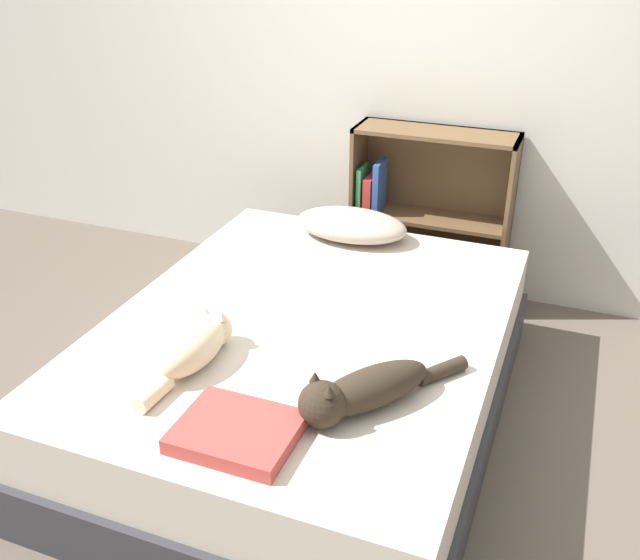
{
  "coord_description": "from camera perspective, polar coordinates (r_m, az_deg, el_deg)",
  "views": [
    {
      "loc": [
        0.9,
        -2.17,
        1.86
      ],
      "look_at": [
        0.0,
        0.15,
        0.56
      ],
      "focal_mm": 40.0,
      "sensor_mm": 36.0,
      "label": 1
    }
  ],
  "objects": [
    {
      "name": "bookshelf",
      "position": [
        3.75,
        8.57,
        5.41
      ],
      "size": [
        0.8,
        0.26,
        0.9
      ],
      "color": "brown",
      "rests_on": "ground_plane"
    },
    {
      "name": "bed",
      "position": [
        2.86,
        -1.07,
        -7.23
      ],
      "size": [
        1.49,
        1.94,
        0.46
      ],
      "color": "#333338",
      "rests_on": "ground_plane"
    },
    {
      "name": "ground_plane",
      "position": [
        2.99,
        -1.03,
        -10.82
      ],
      "size": [
        8.0,
        8.0,
        0.0
      ],
      "primitive_type": "plane",
      "color": "brown"
    },
    {
      "name": "blanket_fold",
      "position": [
        2.16,
        -6.65,
        -11.97
      ],
      "size": [
        0.35,
        0.29,
        0.05
      ],
      "color": "#B2423D",
      "rests_on": "bed"
    },
    {
      "name": "cat_light",
      "position": [
        2.49,
        -9.96,
        -5.19
      ],
      "size": [
        0.18,
        0.51,
        0.15
      ],
      "rotation": [
        0.0,
        0.0,
        1.5
      ],
      "color": "beige",
      "rests_on": "bed"
    },
    {
      "name": "cat_dark",
      "position": [
        2.24,
        3.29,
        -8.88
      ],
      "size": [
        0.44,
        0.54,
        0.17
      ],
      "rotation": [
        0.0,
        0.0,
        4.06
      ],
      "color": "#33281E",
      "rests_on": "bed"
    },
    {
      "name": "pillow",
      "position": [
        3.38,
        2.51,
        4.43
      ],
      "size": [
        0.54,
        0.31,
        0.13
      ],
      "color": "#B29E8E",
      "rests_on": "bed"
    },
    {
      "name": "wall_back",
      "position": [
        3.7,
        7.26,
        17.89
      ],
      "size": [
        8.0,
        0.06,
        2.5
      ],
      "color": "silver",
      "rests_on": "ground_plane"
    }
  ]
}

